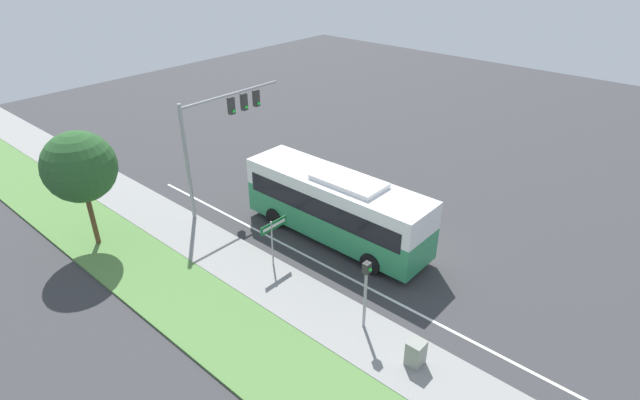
% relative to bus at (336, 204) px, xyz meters
% --- Properties ---
extents(ground_plane, '(80.00, 80.00, 0.00)m').
position_rel_bus_xyz_m(ground_plane, '(1.43, -3.39, -1.96)').
color(ground_plane, '#38383A').
extents(sidewalk, '(2.80, 80.00, 0.12)m').
position_rel_bus_xyz_m(sidewalk, '(-4.77, -3.39, -1.90)').
color(sidewalk, gray).
rests_on(sidewalk, ground_plane).
extents(grass_verge, '(3.60, 80.00, 0.10)m').
position_rel_bus_xyz_m(grass_verge, '(-7.97, -3.39, -1.91)').
color(grass_verge, '#568442').
rests_on(grass_verge, ground_plane).
extents(lane_divider_near, '(0.14, 30.00, 0.01)m').
position_rel_bus_xyz_m(lane_divider_near, '(-2.17, -3.39, -1.95)').
color(lane_divider_near, silver).
rests_on(lane_divider_near, ground_plane).
extents(bus, '(2.77, 10.03, 3.59)m').
position_rel_bus_xyz_m(bus, '(0.00, 0.00, 0.00)').
color(bus, '#2D8956').
rests_on(bus, ground_plane).
extents(signal_gantry, '(6.59, 0.41, 6.46)m').
position_rel_bus_xyz_m(signal_gantry, '(-1.35, 6.92, 2.81)').
color(signal_gantry, '#939399').
rests_on(signal_gantry, ground_plane).
extents(pedestrian_signal, '(0.28, 0.34, 3.15)m').
position_rel_bus_xyz_m(pedestrian_signal, '(-4.33, -5.03, 0.18)').
color(pedestrian_signal, '#939399').
rests_on(pedestrian_signal, ground_plane).
extents(street_sign, '(1.60, 0.08, 2.43)m').
position_rel_bus_xyz_m(street_sign, '(-3.72, 0.61, -0.19)').
color(street_sign, '#939399').
rests_on(street_sign, ground_plane).
extents(utility_cabinet, '(0.62, 0.57, 1.01)m').
position_rel_bus_xyz_m(utility_cabinet, '(-4.67, -7.57, -1.33)').
color(utility_cabinet, gray).
rests_on(utility_cabinet, sidewalk).
extents(roadside_tree, '(3.35, 3.35, 5.83)m').
position_rel_bus_xyz_m(roadside_tree, '(-8.26, 8.54, 2.29)').
color(roadside_tree, brown).
rests_on(roadside_tree, grass_verge).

